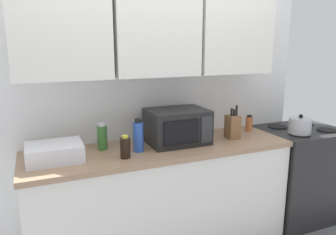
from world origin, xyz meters
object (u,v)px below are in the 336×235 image
kettle (300,126)px  bottle_green_oil (102,137)px  knife_block (233,126)px  bottle_soy_dark (125,147)px  bottle_spice_jar (249,123)px  microwave (177,126)px  bottle_blue_cleaner (138,136)px  stove_range (298,173)px  dish_rack (55,152)px

kettle → bottle_green_oil: bottle_green_oil is taller
kettle → bottle_green_oil: (-1.72, 0.27, 0.02)m
knife_block → bottle_soy_dark: bearing=-172.7°
knife_block → bottle_spice_jar: bearing=27.5°
microwave → bottle_blue_cleaner: microwave is taller
kettle → microwave: microwave is taller
stove_range → bottle_soy_dark: size_ratio=5.46×
bottle_green_oil → bottle_soy_dark: 0.28m
bottle_spice_jar → microwave: bearing=-173.8°
bottle_green_oil → bottle_soy_dark: (0.11, -0.26, -0.02)m
stove_range → knife_block: size_ratio=3.16×
bottle_soy_dark → microwave: bearing=21.0°
kettle → bottle_spice_jar: bearing=139.3°
bottle_spice_jar → bottle_green_oil: bearing=-179.3°
bottle_green_oil → bottle_spice_jar: bearing=0.7°
kettle → bottle_spice_jar: size_ratio=1.31×
dish_rack → bottle_blue_cleaner: bearing=-4.0°
kettle → knife_block: bearing=167.1°
microwave → bottle_spice_jar: microwave is taller
microwave → bottle_blue_cleaner: 0.37m
bottle_soy_dark → bottle_green_oil: bearing=113.3°
bottle_blue_cleaner → bottle_soy_dark: size_ratio=1.53×
bottle_green_oil → bottle_spice_jar: size_ratio=1.41×
knife_block → dish_rack: bearing=179.3°
microwave → bottle_soy_dark: bearing=-159.0°
stove_range → knife_block: (-0.79, 0.00, 0.55)m
stove_range → bottle_spice_jar: size_ratio=6.09×
microwave → knife_block: knife_block is taller
dish_rack → bottle_soy_dark: bearing=-17.1°
bottle_blue_cleaner → bottle_spice_jar: (1.14, 0.17, -0.05)m
dish_rack → bottle_blue_cleaner: (0.60, -0.04, 0.06)m
microwave → dish_rack: size_ratio=1.26×
kettle → bottle_soy_dark: kettle is taller
bottle_green_oil → bottle_blue_cleaner: (0.24, -0.15, 0.02)m
stove_range → bottle_spice_jar: (-0.51, 0.15, 0.52)m
knife_block → bottle_green_oil: bearing=173.3°
stove_range → dish_rack: size_ratio=2.40×
stove_range → bottle_green_oil: size_ratio=4.32×
stove_range → dish_rack: dish_rack is taller
microwave → knife_block: bearing=-7.1°
knife_block → bottle_spice_jar: size_ratio=1.93×
bottle_green_oil → bottle_soy_dark: bottle_green_oil is taller
kettle → dish_rack: bearing=175.6°
stove_range → kettle: kettle is taller
bottle_spice_jar → stove_range: bearing=-16.5°
dish_rack → bottle_green_oil: bearing=17.4°
kettle → bottle_blue_cleaner: size_ratio=0.77×
kettle → bottle_soy_dark: (-1.61, 0.02, -0.00)m
dish_rack → microwave: bearing=2.7°
bottle_green_oil → kettle: bearing=-9.0°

